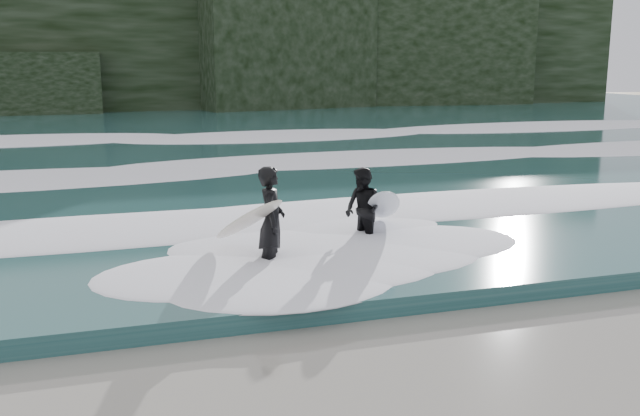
# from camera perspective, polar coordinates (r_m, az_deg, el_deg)

# --- Properties ---
(sea) EXTENTS (90.00, 52.00, 0.30)m
(sea) POSITION_cam_1_polar(r_m,az_deg,el_deg) (35.13, -11.75, 5.96)
(sea) COLOR #214B4D
(sea) RESTS_ON ground
(headland) EXTENTS (70.00, 9.00, 10.00)m
(headland) POSITION_cam_1_polar(r_m,az_deg,el_deg) (51.92, -13.98, 13.05)
(headland) COLOR black
(headland) RESTS_ON ground
(foam_near) EXTENTS (60.00, 3.20, 0.20)m
(foam_near) POSITION_cam_1_polar(r_m,az_deg,el_deg) (15.52, -4.10, -0.07)
(foam_near) COLOR white
(foam_near) RESTS_ON sea
(foam_mid) EXTENTS (60.00, 4.00, 0.24)m
(foam_mid) POSITION_cam_1_polar(r_m,az_deg,el_deg) (22.29, -8.30, 3.52)
(foam_mid) COLOR white
(foam_mid) RESTS_ON sea
(foam_far) EXTENTS (60.00, 4.80, 0.30)m
(foam_far) POSITION_cam_1_polar(r_m,az_deg,el_deg) (31.14, -11.00, 5.83)
(foam_far) COLOR white
(foam_far) RESTS_ON sea
(surfer_left) EXTENTS (1.31, 2.03, 1.86)m
(surfer_left) POSITION_cam_1_polar(r_m,az_deg,el_deg) (11.93, -4.26, -1.07)
(surfer_left) COLOR black
(surfer_left) RESTS_ON ground
(surfer_right) EXTENTS (1.48, 2.24, 1.60)m
(surfer_right) POSITION_cam_1_polar(r_m,az_deg,el_deg) (13.51, 3.75, -0.08)
(surfer_right) COLOR black
(surfer_right) RESTS_ON ground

